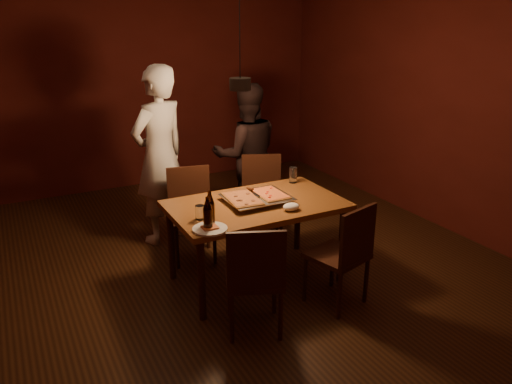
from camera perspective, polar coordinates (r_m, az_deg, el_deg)
name	(u,v)px	position (r m, az deg, el deg)	size (l,w,h in m)	color
room_shell	(241,126)	(4.30, -1.77, 7.60)	(6.00, 6.00, 6.00)	#3B2110
dining_table	(256,211)	(4.37, 0.00, -2.15)	(1.50, 0.90, 0.75)	brown
chair_far_left	(191,205)	(4.94, -7.47, -1.43)	(0.50, 0.50, 0.49)	#38190F
chair_far_right	(262,189)	(5.32, 0.69, 0.30)	(0.55, 0.55, 0.49)	#38190F
chair_near_left	(255,271)	(3.67, -0.11, -8.99)	(0.55, 0.55, 0.49)	#38190F
chair_near_right	(346,247)	(4.09, 10.25, -6.21)	(0.52, 0.52, 0.49)	#38190F
pizza_tray	(257,199)	(4.36, 0.09, -0.82)	(0.55, 0.45, 0.05)	silver
pizza_meat	(242,198)	(4.28, -1.55, -0.74)	(0.25, 0.40, 0.02)	maroon
pizza_cheese	(270,194)	(4.39, 1.59, -0.18)	(0.23, 0.37, 0.02)	gold
spatula	(256,194)	(4.36, -0.05, -0.27)	(0.09, 0.24, 0.04)	silver
beer_bottle_a	(208,214)	(3.77, -5.54, -2.48)	(0.07, 0.07, 0.27)	black
beer_bottle_b	(210,208)	(3.86, -5.28, -1.84)	(0.07, 0.07, 0.28)	black
water_glass_left	(200,212)	(4.00, -6.43, -2.33)	(0.07, 0.07, 0.12)	silver
water_glass_right	(293,175)	(4.85, 4.27, 1.95)	(0.08, 0.08, 0.15)	silver
plate_slice	(210,229)	(3.81, -5.29, -4.21)	(0.27, 0.27, 0.03)	white
napkin	(291,207)	(4.18, 4.05, -1.69)	(0.15, 0.11, 0.06)	white
diner_white	(160,156)	(5.23, -10.93, 4.06)	(0.67, 0.44, 1.85)	silver
diner_dark	(247,155)	(5.64, -1.08, 4.27)	(0.78, 0.61, 1.61)	black
pendant_lamp	(240,83)	(4.24, -1.82, 12.37)	(0.18, 0.18, 1.10)	black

